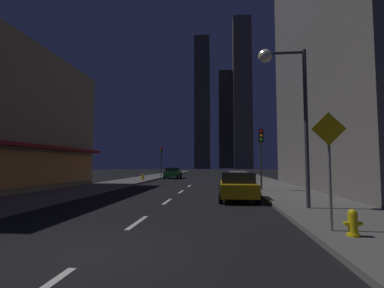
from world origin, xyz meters
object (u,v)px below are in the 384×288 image
object	(u,v)px
car_parked_near	(238,186)
fire_hydrant_yellow_near	(353,224)
street_lamp_right	(285,88)
fire_hydrant_far_left	(143,177)
car_parked_far	(173,173)
traffic_light_near_right	(261,145)
traffic_light_far_left	(161,155)
pedestrian_crossing_sign	(329,160)

from	to	relation	value
car_parked_near	fire_hydrant_yellow_near	distance (m)	8.21
fire_hydrant_yellow_near	street_lamp_right	distance (m)	6.48
fire_hydrant_far_left	car_parked_far	bearing A→B (deg)	70.75
car_parked_far	fire_hydrant_far_left	world-z (taller)	car_parked_far
street_lamp_right	traffic_light_near_right	bearing A→B (deg)	89.13
traffic_light_far_left	car_parked_far	bearing A→B (deg)	-36.60
traffic_light_near_right	pedestrian_crossing_sign	distance (m)	11.98
fire_hydrant_far_left	street_lamp_right	world-z (taller)	street_lamp_right
car_parked_far	fire_hydrant_far_left	size ratio (longest dim) A/B	6.48
traffic_light_near_right	traffic_light_far_left	world-z (taller)	same
fire_hydrant_yellow_near	fire_hydrant_far_left	distance (m)	26.46
car_parked_far	fire_hydrant_far_left	xyz separation A→B (m)	(-2.30, -6.59, -0.29)
traffic_light_far_left	street_lamp_right	world-z (taller)	street_lamp_right
car_parked_near	pedestrian_crossing_sign	size ratio (longest dim) A/B	1.34
fire_hydrant_yellow_near	traffic_light_near_right	world-z (taller)	traffic_light_near_right
traffic_light_far_left	street_lamp_right	xyz separation A→B (m)	(10.88, -27.16, 1.87)
car_parked_far	pedestrian_crossing_sign	size ratio (longest dim) A/B	1.34
car_parked_far	traffic_light_far_left	distance (m)	3.41
fire_hydrant_far_left	pedestrian_crossing_sign	size ratio (longest dim) A/B	0.21
car_parked_near	traffic_light_far_left	distance (m)	25.60
fire_hydrant_yellow_near	traffic_light_far_left	bearing A→B (deg)	109.79
car_parked_far	pedestrian_crossing_sign	world-z (taller)	pedestrian_crossing_sign
car_parked_far	street_lamp_right	world-z (taller)	street_lamp_right
fire_hydrant_far_left	traffic_light_far_left	bearing A→B (deg)	87.14
pedestrian_crossing_sign	fire_hydrant_far_left	bearing A→B (deg)	116.42
traffic_light_near_right	car_parked_near	bearing A→B (deg)	-112.52
traffic_light_far_left	pedestrian_crossing_sign	distance (m)	33.08
fire_hydrant_far_left	traffic_light_near_right	xyz separation A→B (m)	(11.40, -11.23, 2.74)
traffic_light_near_right	pedestrian_crossing_sign	bearing A→B (deg)	-89.52
car_parked_far	fire_hydrant_far_left	bearing A→B (deg)	-109.25
car_parked_near	street_lamp_right	size ratio (longest dim) A/B	0.64
street_lamp_right	pedestrian_crossing_sign	world-z (taller)	street_lamp_right
fire_hydrant_far_left	traffic_light_near_right	size ratio (longest dim) A/B	0.16
car_parked_far	street_lamp_right	bearing A→B (deg)	-70.77
traffic_light_near_right	street_lamp_right	xyz separation A→B (m)	(-0.12, -7.94, 1.87)
traffic_light_far_left	pedestrian_crossing_sign	xyz separation A→B (m)	(11.10, -31.14, -1.18)
car_parked_near	traffic_light_far_left	size ratio (longest dim) A/B	1.01
fire_hydrant_yellow_near	pedestrian_crossing_sign	world-z (taller)	pedestrian_crossing_sign
car_parked_far	fire_hydrant_yellow_near	distance (m)	31.73
street_lamp_right	car_parked_far	bearing A→B (deg)	109.23
car_parked_far	fire_hydrant_yellow_near	size ratio (longest dim) A/B	6.48
fire_hydrant_far_left	traffic_light_far_left	distance (m)	8.46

